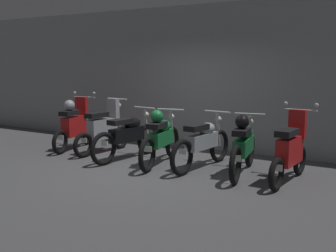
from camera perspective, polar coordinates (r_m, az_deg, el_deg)
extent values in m
plane|color=#4C4C4F|center=(7.63, -2.80, -6.04)|extent=(80.00, 80.00, 0.00)
cube|color=gray|center=(9.49, 5.22, 6.76)|extent=(16.00, 0.30, 3.26)
torus|color=black|center=(10.08, -11.15, -1.05)|extent=(0.19, 0.54, 0.53)
torus|color=black|center=(9.13, -14.82, -2.18)|extent=(0.19, 0.54, 0.53)
cube|color=red|center=(9.56, -12.94, 0.00)|extent=(0.36, 0.76, 0.44)
cube|color=red|center=(9.80, -11.95, 2.60)|extent=(0.30, 0.17, 0.48)
cube|color=black|center=(9.38, -13.54, 1.80)|extent=(0.34, 0.56, 0.10)
cylinder|color=#B7BABF|center=(9.90, -11.57, 3.95)|extent=(0.56, 0.14, 0.04)
sphere|color=#B7BABF|center=(10.03, -12.87, 4.54)|extent=(0.07, 0.07, 0.07)
sphere|color=#B7BABF|center=(9.76, -10.27, 4.51)|extent=(0.07, 0.07, 0.07)
cylinder|color=#B7BABF|center=(9.98, -11.35, 1.28)|extent=(0.08, 0.16, 0.85)
sphere|color=silver|center=(9.95, -11.41, 3.11)|extent=(0.12, 0.12, 0.12)
cube|color=white|center=(9.13, -14.76, -1.54)|extent=(0.16, 0.04, 0.10)
sphere|color=#9EA0A8|center=(9.36, -13.57, 2.83)|extent=(0.24, 0.24, 0.24)
torus|color=black|center=(9.48, -6.64, -1.56)|extent=(0.13, 0.54, 0.53)
torus|color=black|center=(8.68, -11.73, -2.62)|extent=(0.13, 0.54, 0.53)
cube|color=#9EA0A8|center=(9.03, -9.11, -0.38)|extent=(0.28, 0.75, 0.44)
cube|color=#9EA0A8|center=(9.22, -7.67, 2.34)|extent=(0.29, 0.14, 0.48)
cube|color=black|center=(8.87, -9.89, 1.53)|extent=(0.28, 0.54, 0.10)
cylinder|color=#B7BABF|center=(9.30, -7.11, 3.77)|extent=(0.56, 0.08, 0.04)
cylinder|color=#B7BABF|center=(9.38, -6.87, 0.93)|extent=(0.07, 0.15, 0.85)
sphere|color=silver|center=(9.35, -6.91, 2.87)|extent=(0.12, 0.12, 0.12)
cube|color=white|center=(8.68, -11.64, -1.95)|extent=(0.16, 0.03, 0.10)
torus|color=black|center=(8.86, -2.81, -1.83)|extent=(0.18, 0.66, 0.65)
torus|color=black|center=(7.95, -8.99, -3.14)|extent=(0.18, 0.66, 0.65)
cube|color=black|center=(8.36, -5.75, -1.17)|extent=(0.33, 0.85, 0.28)
ellipsoid|color=black|center=(8.44, -5.04, 0.44)|extent=(0.32, 0.47, 0.22)
cube|color=black|center=(8.19, -6.66, 0.59)|extent=(0.31, 0.55, 0.10)
cylinder|color=#B7BABF|center=(8.69, -3.30, 2.56)|extent=(0.56, 0.11, 0.04)
cylinder|color=#B7BABF|center=(8.77, -3.05, 0.18)|extent=(0.08, 0.17, 0.65)
sphere|color=silver|center=(8.74, -3.06, 1.61)|extent=(0.12, 0.12, 0.12)
cube|color=white|center=(7.95, -8.87, -2.40)|extent=(0.16, 0.03, 0.10)
torus|color=black|center=(8.52, 0.60, -2.24)|extent=(0.20, 0.66, 0.65)
torus|color=black|center=(7.34, -2.92, -4.02)|extent=(0.20, 0.66, 0.65)
cube|color=#197238|center=(7.89, -1.03, -1.71)|extent=(0.36, 0.86, 0.28)
ellipsoid|color=#197238|center=(8.00, -0.62, 0.02)|extent=(0.33, 0.48, 0.22)
cube|color=black|center=(7.68, -1.54, 0.12)|extent=(0.33, 0.55, 0.10)
cylinder|color=#B7BABF|center=(8.32, 0.36, 2.31)|extent=(0.56, 0.13, 0.04)
cylinder|color=#B7BABF|center=(8.42, 0.48, -0.16)|extent=(0.08, 0.17, 0.65)
sphere|color=silver|center=(8.39, 0.48, 1.32)|extent=(0.12, 0.12, 0.12)
cube|color=white|center=(7.34, -2.84, -3.22)|extent=(0.16, 0.04, 0.10)
sphere|color=#197238|center=(7.65, -1.55, 1.37)|extent=(0.24, 0.24, 0.24)
torus|color=black|center=(8.20, 7.15, -2.74)|extent=(0.16, 0.66, 0.65)
torus|color=black|center=(7.12, 1.93, -4.41)|extent=(0.16, 0.66, 0.65)
cube|color=#9EA0A8|center=(7.61, 4.75, -2.12)|extent=(0.31, 0.85, 0.28)
ellipsoid|color=#9EA0A8|center=(7.71, 5.38, -0.34)|extent=(0.31, 0.47, 0.22)
cube|color=black|center=(7.42, 4.02, -0.20)|extent=(0.29, 0.54, 0.10)
cylinder|color=#B7BABF|center=(8.00, 6.88, 1.99)|extent=(0.56, 0.10, 0.04)
cylinder|color=#B7BABF|center=(8.10, 7.01, -0.58)|extent=(0.07, 0.16, 0.65)
sphere|color=silver|center=(8.07, 7.04, 0.97)|extent=(0.12, 0.12, 0.12)
cube|color=white|center=(7.12, 2.05, -3.58)|extent=(0.16, 0.03, 0.10)
torus|color=black|center=(7.94, 11.32, -3.21)|extent=(0.19, 0.66, 0.65)
torus|color=black|center=(6.69, 9.36, -5.37)|extent=(0.19, 0.66, 0.65)
cube|color=#197238|center=(7.27, 10.47, -2.74)|extent=(0.35, 0.86, 0.28)
ellipsoid|color=#197238|center=(7.39, 10.74, -0.84)|extent=(0.33, 0.48, 0.22)
cube|color=black|center=(7.05, 10.25, -0.78)|extent=(0.32, 0.55, 0.10)
cylinder|color=#B7BABF|center=(7.73, 11.34, 1.65)|extent=(0.56, 0.13, 0.04)
cylinder|color=#B7BABF|center=(7.83, 11.33, -0.99)|extent=(0.08, 0.17, 0.65)
sphere|color=silver|center=(7.80, 11.37, 0.60)|extent=(0.12, 0.12, 0.12)
cube|color=white|center=(6.70, 9.42, -4.48)|extent=(0.16, 0.04, 0.10)
sphere|color=black|center=(7.02, 10.28, 0.59)|extent=(0.24, 0.24, 0.24)
torus|color=black|center=(7.55, 17.87, -4.55)|extent=(0.13, 0.54, 0.53)
torus|color=black|center=(6.48, 14.84, -6.55)|extent=(0.13, 0.54, 0.53)
cube|color=red|center=(6.95, 16.57, -3.31)|extent=(0.27, 0.75, 0.44)
cube|color=red|center=(7.21, 17.57, 0.29)|extent=(0.29, 0.14, 0.48)
cube|color=black|center=(6.75, 16.25, -0.89)|extent=(0.28, 0.54, 0.10)
cylinder|color=#B7BABF|center=(7.31, 17.97, 2.12)|extent=(0.56, 0.08, 0.04)
sphere|color=#B7BABF|center=(7.38, 16.08, 3.04)|extent=(0.07, 0.07, 0.07)
sphere|color=#B7BABF|center=(7.23, 19.98, 2.75)|extent=(0.07, 0.07, 0.07)
cylinder|color=#B7BABF|center=(7.42, 17.91, -1.46)|extent=(0.07, 0.15, 0.85)
sphere|color=silver|center=(7.38, 18.02, 0.99)|extent=(0.12, 0.12, 0.12)
cube|color=white|center=(6.48, 14.95, -5.65)|extent=(0.16, 0.02, 0.10)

